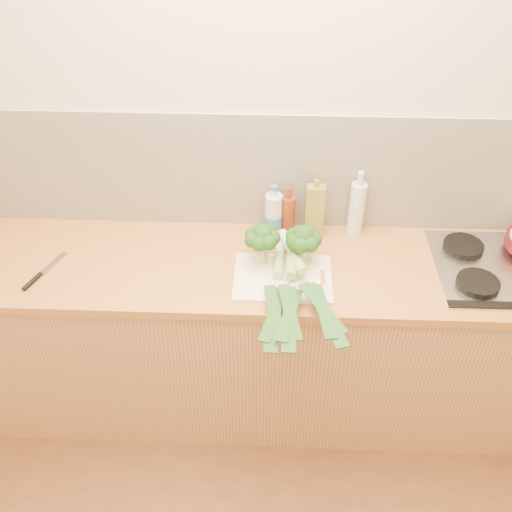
{
  "coord_description": "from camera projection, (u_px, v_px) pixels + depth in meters",
  "views": [
    {
      "loc": [
        0.05,
        -0.65,
        2.44
      ],
      "look_at": [
        -0.02,
        1.1,
        1.02
      ],
      "focal_mm": 40.0,
      "sensor_mm": 36.0,
      "label": 1
    }
  ],
  "objects": [
    {
      "name": "leek_front",
      "position": [
        277.0,
        278.0,
        2.28
      ],
      "size": [
        0.11,
        0.66,
        0.04
      ],
      "rotation": [
        0.0,
        0.0,
        -0.05
      ],
      "color": "white",
      "rests_on": "chopping_board"
    },
    {
      "name": "counter",
      "position": [
        261.0,
        336.0,
        2.69
      ],
      "size": [
        3.2,
        0.62,
        0.9
      ],
      "color": "tan",
      "rests_on": "ground"
    },
    {
      "name": "leek_mid",
      "position": [
        291.0,
        280.0,
        2.25
      ],
      "size": [
        0.11,
        0.63,
        0.04
      ],
      "rotation": [
        0.0,
        0.0,
        -0.03
      ],
      "color": "white",
      "rests_on": "chopping_board"
    },
    {
      "name": "broccoli_right",
      "position": [
        303.0,
        239.0,
        2.32
      ],
      "size": [
        0.15,
        0.15,
        0.18
      ],
      "color": "#AEC371",
      "rests_on": "chopping_board"
    },
    {
      "name": "glass_bottle",
      "position": [
        357.0,
        208.0,
        2.5
      ],
      "size": [
        0.07,
        0.07,
        0.31
      ],
      "color": "silver",
      "rests_on": "counter"
    },
    {
      "name": "amber_bottle",
      "position": [
        288.0,
        214.0,
        2.52
      ],
      "size": [
        0.06,
        0.06,
        0.24
      ],
      "color": "maroon",
      "rests_on": "counter"
    },
    {
      "name": "broccoli_left",
      "position": [
        262.0,
        238.0,
        2.32
      ],
      "size": [
        0.15,
        0.15,
        0.19
      ],
      "color": "#AEC371",
      "rests_on": "chopping_board"
    },
    {
      "name": "oil_tin",
      "position": [
        314.0,
        211.0,
        2.48
      ],
      "size": [
        0.08,
        0.05,
        0.29
      ],
      "color": "olive",
      "rests_on": "counter"
    },
    {
      "name": "water_bottle",
      "position": [
        273.0,
        216.0,
        2.51
      ],
      "size": [
        0.08,
        0.08,
        0.23
      ],
      "color": "silver",
      "rests_on": "counter"
    },
    {
      "name": "chopping_board",
      "position": [
        283.0,
        278.0,
        2.33
      ],
      "size": [
        0.4,
        0.3,
        0.01
      ],
      "primitive_type": "cube",
      "rotation": [
        0.0,
        0.0,
        -0.01
      ],
      "color": "white",
      "rests_on": "counter"
    },
    {
      "name": "leek_back",
      "position": [
        303.0,
        271.0,
        2.26
      ],
      "size": [
        0.26,
        0.67,
        0.04
      ],
      "rotation": [
        0.0,
        0.0,
        0.31
      ],
      "color": "white",
      "rests_on": "chopping_board"
    },
    {
      "name": "room_shell",
      "position": [
        264.0,
        172.0,
        2.46
      ],
      "size": [
        3.5,
        3.5,
        3.5
      ],
      "color": "beige",
      "rests_on": "ground"
    },
    {
      "name": "gas_hob",
      "position": [
        506.0,
        268.0,
        2.36
      ],
      "size": [
        0.58,
        0.5,
        0.04
      ],
      "color": "silver",
      "rests_on": "counter"
    },
    {
      "name": "chefs_knife",
      "position": [
        38.0,
        277.0,
        2.33
      ],
      "size": [
        0.11,
        0.26,
        0.02
      ],
      "rotation": [
        0.0,
        0.0,
        -0.35
      ],
      "color": "silver",
      "rests_on": "counter"
    }
  ]
}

